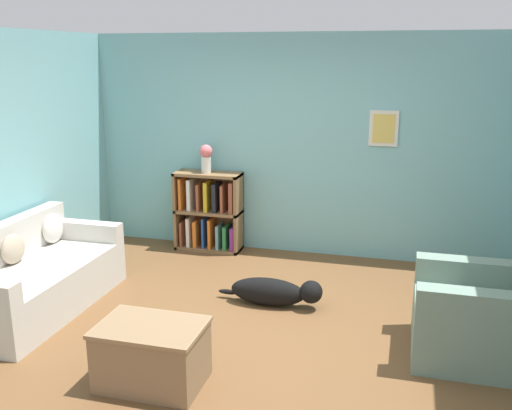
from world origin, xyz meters
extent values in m
plane|color=brown|center=(0.00, 0.00, 0.00)|extent=(14.00, 14.00, 0.00)
cube|color=#7AB7BC|center=(0.00, 2.25, 1.30)|extent=(5.60, 0.10, 2.60)
cube|color=silver|center=(1.00, 2.19, 1.55)|extent=(0.32, 0.02, 0.40)
cube|color=#DBBC56|center=(1.00, 2.18, 1.55)|extent=(0.24, 0.01, 0.32)
cube|color=beige|center=(-2.01, -0.05, 0.22)|extent=(0.86, 1.82, 0.44)
cube|color=beige|center=(-2.37, -0.05, 0.62)|extent=(0.16, 1.82, 0.37)
cube|color=beige|center=(-2.01, 0.78, 0.53)|extent=(0.86, 0.16, 0.19)
ellipsoid|color=tan|center=(-2.25, -0.05, 0.58)|extent=(0.14, 0.29, 0.29)
ellipsoid|color=beige|center=(-2.25, 0.59, 0.59)|extent=(0.14, 0.31, 0.31)
cube|color=olive|center=(-1.43, 2.02, 0.49)|extent=(0.04, 0.33, 0.97)
cube|color=olive|center=(-0.65, 2.02, 0.49)|extent=(0.04, 0.33, 0.97)
cube|color=olive|center=(-1.04, 2.17, 0.49)|extent=(0.81, 0.02, 0.97)
cube|color=olive|center=(-1.04, 2.02, 0.02)|extent=(0.81, 0.33, 0.04)
cube|color=olive|center=(-1.04, 2.02, 0.49)|extent=(0.81, 0.33, 0.04)
cube|color=olive|center=(-1.04, 2.02, 0.95)|extent=(0.81, 0.33, 0.04)
cube|color=brown|center=(-1.37, 2.01, 0.18)|extent=(0.03, 0.25, 0.32)
cube|color=orange|center=(-1.37, 2.01, 0.70)|extent=(0.03, 0.25, 0.39)
cube|color=silver|center=(-1.28, 2.01, 0.21)|extent=(0.04, 0.25, 0.38)
cube|color=silver|center=(-1.25, 2.01, 0.69)|extent=(0.04, 0.25, 0.38)
cube|color=orange|center=(-1.19, 2.01, 0.19)|extent=(0.04, 0.25, 0.35)
cube|color=brown|center=(-1.14, 2.01, 0.67)|extent=(0.03, 0.25, 0.33)
cube|color=#234C9E|center=(-1.08, 2.01, 0.21)|extent=(0.03, 0.25, 0.39)
cube|color=gold|center=(-1.04, 2.01, 0.68)|extent=(0.05, 0.25, 0.36)
cube|color=orange|center=(-1.00, 2.01, 0.21)|extent=(0.03, 0.25, 0.38)
cube|color=black|center=(-0.93, 2.01, 0.68)|extent=(0.05, 0.25, 0.35)
cube|color=#60939E|center=(-0.90, 2.01, 0.17)|extent=(0.04, 0.25, 0.31)
cube|color=brown|center=(-0.83, 2.01, 0.67)|extent=(0.03, 0.25, 0.34)
cube|color=#287A3D|center=(-0.80, 2.01, 0.17)|extent=(0.04, 0.25, 0.31)
cube|color=brown|center=(-0.72, 2.01, 0.69)|extent=(0.05, 0.25, 0.37)
cube|color=#7A2D84|center=(-0.71, 2.01, 0.17)|extent=(0.05, 0.25, 0.30)
cube|color=gray|center=(1.89, 0.10, 0.24)|extent=(0.96, 0.88, 0.47)
cube|color=gray|center=(1.89, -0.25, 0.58)|extent=(0.96, 0.18, 0.22)
cube|color=gray|center=(1.89, 0.45, 0.58)|extent=(0.96, 0.18, 0.22)
cube|color=#846647|center=(-0.43, -0.94, 0.23)|extent=(0.74, 0.51, 0.47)
cube|color=#8F6E4D|center=(-0.43, -0.94, 0.45)|extent=(0.77, 0.53, 0.03)
ellipsoid|color=black|center=(0.06, 0.61, 0.13)|extent=(0.73, 0.24, 0.27)
sphere|color=black|center=(0.48, 0.61, 0.18)|extent=(0.22, 0.22, 0.22)
ellipsoid|color=black|center=(-0.36, 0.65, 0.07)|extent=(0.20, 0.05, 0.05)
cylinder|color=silver|center=(-1.06, 2.02, 1.07)|extent=(0.12, 0.12, 0.19)
sphere|color=#E06B70|center=(-1.06, 2.02, 1.23)|extent=(0.16, 0.16, 0.16)
camera|label=1|loc=(1.28, -4.35, 2.35)|focal=40.00mm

